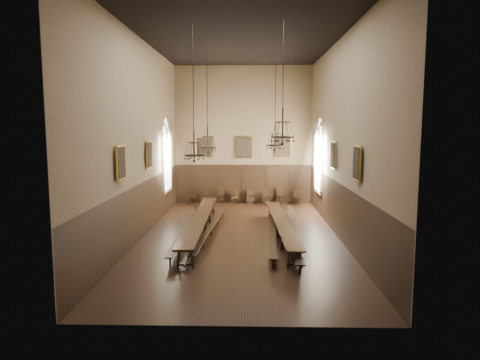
{
  "coord_description": "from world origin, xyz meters",
  "views": [
    {
      "loc": [
        0.44,
        -19.28,
        5.01
      ],
      "look_at": [
        -0.05,
        1.5,
        2.44
      ],
      "focal_mm": 32.0,
      "sensor_mm": 36.0,
      "label": 1
    }
  ],
  "objects_px": {
    "chair_4": "(250,199)",
    "chair_6": "(280,199)",
    "chandelier_back_left": "(208,141)",
    "table_left": "(200,226)",
    "chair_5": "(266,200)",
    "bench_left_outer": "(183,231)",
    "chandelier_front_right": "(283,130)",
    "chair_3": "(235,200)",
    "chandelier_back_right": "(275,139)",
    "chair_0": "(192,199)",
    "chair_7": "(297,200)",
    "bench_right_inner": "(273,231)",
    "bench_right_outer": "(294,232)",
    "chair_2": "(220,199)",
    "chair_1": "(205,199)",
    "chandelier_front_left": "(194,146)",
    "table_right": "(282,229)",
    "bench_left_inner": "(211,229)"
  },
  "relations": [
    {
      "from": "bench_left_inner",
      "to": "bench_right_outer",
      "type": "distance_m",
      "value": 3.84
    },
    {
      "from": "chair_1",
      "to": "chair_3",
      "type": "relative_size",
      "value": 1.05
    },
    {
      "from": "table_right",
      "to": "chair_7",
      "type": "distance_m",
      "value": 8.7
    },
    {
      "from": "bench_right_outer",
      "to": "chair_7",
      "type": "bearing_deg",
      "value": 82.9
    },
    {
      "from": "bench_right_inner",
      "to": "chair_5",
      "type": "height_order",
      "value": "chair_5"
    },
    {
      "from": "chair_5",
      "to": "chandelier_front_right",
      "type": "bearing_deg",
      "value": -79.47
    },
    {
      "from": "bench_left_outer",
      "to": "chandelier_back_left",
      "type": "xyz_separation_m",
      "value": [
        0.95,
        2.09,
        4.06
      ]
    },
    {
      "from": "bench_right_outer",
      "to": "bench_right_inner",
      "type": "bearing_deg",
      "value": 170.76
    },
    {
      "from": "bench_right_inner",
      "to": "chandelier_front_right",
      "type": "xyz_separation_m",
      "value": [
        0.2,
        -2.43,
        4.64
      ]
    },
    {
      "from": "bench_right_outer",
      "to": "chair_7",
      "type": "xyz_separation_m",
      "value": [
        1.09,
        8.73,
        -0.03
      ]
    },
    {
      "from": "bench_right_inner",
      "to": "chair_4",
      "type": "xyz_separation_m",
      "value": [
        -1.05,
        8.64,
        0.01
      ]
    },
    {
      "from": "chair_4",
      "to": "chandelier_back_right",
      "type": "distance_m",
      "value": 7.36
    },
    {
      "from": "chair_0",
      "to": "chair_3",
      "type": "distance_m",
      "value": 2.87
    },
    {
      "from": "chandelier_back_left",
      "to": "table_left",
      "type": "bearing_deg",
      "value": -97.1
    },
    {
      "from": "chair_7",
      "to": "chandelier_back_left",
      "type": "distance_m",
      "value": 9.23
    },
    {
      "from": "chair_2",
      "to": "chandelier_front_right",
      "type": "distance_m",
      "value": 12.46
    },
    {
      "from": "chair_6",
      "to": "chandelier_front_left",
      "type": "height_order",
      "value": "chandelier_front_left"
    },
    {
      "from": "table_right",
      "to": "chair_3",
      "type": "height_order",
      "value": "chair_3"
    },
    {
      "from": "chair_5",
      "to": "bench_left_outer",
      "type": "bearing_deg",
      "value": -106.35
    },
    {
      "from": "chair_3",
      "to": "chair_4",
      "type": "bearing_deg",
      "value": 1.36
    },
    {
      "from": "bench_left_inner",
      "to": "bench_right_outer",
      "type": "height_order",
      "value": "bench_right_outer"
    },
    {
      "from": "chair_7",
      "to": "chandelier_front_left",
      "type": "height_order",
      "value": "chandelier_front_left"
    },
    {
      "from": "bench_right_outer",
      "to": "chair_1",
      "type": "distance_m",
      "value": 10.14
    },
    {
      "from": "bench_left_outer",
      "to": "chair_3",
      "type": "relative_size",
      "value": 10.65
    },
    {
      "from": "chair_5",
      "to": "chair_6",
      "type": "bearing_deg",
      "value": 14.04
    },
    {
      "from": "bench_right_inner",
      "to": "bench_right_outer",
      "type": "bearing_deg",
      "value": -9.24
    },
    {
      "from": "bench_left_outer",
      "to": "chair_1",
      "type": "bearing_deg",
      "value": 89.43
    },
    {
      "from": "chair_2",
      "to": "chair_5",
      "type": "distance_m",
      "value": 3.02
    },
    {
      "from": "chair_2",
      "to": "chair_6",
      "type": "relative_size",
      "value": 1.01
    },
    {
      "from": "table_left",
      "to": "chair_2",
      "type": "xyz_separation_m",
      "value": [
        0.36,
        8.33,
        -0.11
      ]
    },
    {
      "from": "bench_right_inner",
      "to": "chair_4",
      "type": "distance_m",
      "value": 8.7
    },
    {
      "from": "table_right",
      "to": "chandelier_back_left",
      "type": "height_order",
      "value": "chandelier_back_left"
    },
    {
      "from": "bench_left_outer",
      "to": "chair_6",
      "type": "height_order",
      "value": "chair_6"
    },
    {
      "from": "chandelier_back_right",
      "to": "chandelier_front_right",
      "type": "bearing_deg",
      "value": -90.13
    },
    {
      "from": "chandelier_front_right",
      "to": "chair_6",
      "type": "bearing_deg",
      "value": 86.31
    },
    {
      "from": "table_right",
      "to": "chair_2",
      "type": "xyz_separation_m",
      "value": [
        -3.44,
        8.65,
        -0.07
      ]
    },
    {
      "from": "chair_2",
      "to": "chair_4",
      "type": "bearing_deg",
      "value": 16.21
    },
    {
      "from": "table_right",
      "to": "bench_right_inner",
      "type": "relative_size",
      "value": 1.05
    },
    {
      "from": "bench_right_outer",
      "to": "chair_7",
      "type": "distance_m",
      "value": 8.8
    },
    {
      "from": "chair_0",
      "to": "chair_7",
      "type": "relative_size",
      "value": 1.05
    },
    {
      "from": "bench_left_outer",
      "to": "bench_right_outer",
      "type": "bearing_deg",
      "value": -2.2
    },
    {
      "from": "table_right",
      "to": "chandelier_back_left",
      "type": "relative_size",
      "value": 1.89
    },
    {
      "from": "chair_3",
      "to": "table_left",
      "type": "bearing_deg",
      "value": -98.78
    },
    {
      "from": "chair_7",
      "to": "chandelier_back_left",
      "type": "height_order",
      "value": "chandelier_back_left"
    },
    {
      "from": "chandelier_back_left",
      "to": "bench_left_outer",
      "type": "bearing_deg",
      "value": -114.6
    },
    {
      "from": "bench_right_outer",
      "to": "chair_2",
      "type": "relative_size",
      "value": 10.35
    },
    {
      "from": "chair_4",
      "to": "bench_right_inner",
      "type": "bearing_deg",
      "value": -90.7
    },
    {
      "from": "chandelier_back_left",
      "to": "chair_1",
      "type": "bearing_deg",
      "value": 97.56
    },
    {
      "from": "chair_1",
      "to": "chair_0",
      "type": "bearing_deg",
      "value": -179.77
    },
    {
      "from": "chair_4",
      "to": "chair_6",
      "type": "distance_m",
      "value": 1.96
    }
  ]
}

